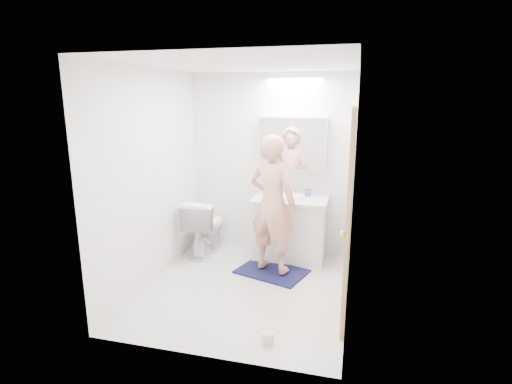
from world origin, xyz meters
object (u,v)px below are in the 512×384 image
(vanity_cabinet, at_px, (290,230))
(toilet, at_px, (206,226))
(medicine_cabinet, at_px, (292,143))
(toothbrush_cup, at_px, (308,193))
(toilet_paper_roll, at_px, (267,337))
(soap_bottle_b, at_px, (277,188))
(person, at_px, (272,204))
(soap_bottle_a, at_px, (273,185))

(vanity_cabinet, distance_m, toilet, 1.14)
(medicine_cabinet, relative_size, toothbrush_cup, 9.27)
(toilet_paper_roll, bearing_deg, soap_bottle_b, 99.55)
(vanity_cabinet, height_order, person, person)
(toilet, bearing_deg, medicine_cabinet, -163.38)
(medicine_cabinet, relative_size, toilet_paper_roll, 8.00)
(vanity_cabinet, bearing_deg, toilet_paper_roll, -86.10)
(soap_bottle_b, height_order, toilet_paper_roll, soap_bottle_b)
(vanity_cabinet, height_order, soap_bottle_a, soap_bottle_a)
(person, bearing_deg, toilet_paper_roll, 118.34)
(vanity_cabinet, xyz_separation_m, toilet, (-1.13, -0.11, -0.00))
(person, height_order, toothbrush_cup, person)
(toilet, relative_size, toothbrush_cup, 8.15)
(person, relative_size, soap_bottle_b, 10.66)
(medicine_cabinet, xyz_separation_m, toilet, (-1.11, -0.32, -1.11))
(toothbrush_cup, bearing_deg, soap_bottle_b, 177.26)
(toothbrush_cup, height_order, toilet_paper_roll, toothbrush_cup)
(soap_bottle_a, bearing_deg, person, -78.92)
(soap_bottle_a, bearing_deg, vanity_cabinet, -29.97)
(medicine_cabinet, relative_size, toilet, 1.14)
(person, xyz_separation_m, toilet_paper_roll, (0.26, -1.40, -0.82))
(soap_bottle_b, bearing_deg, toilet_paper_roll, -80.45)
(toilet, bearing_deg, person, 159.12)
(medicine_cabinet, bearing_deg, toilet_paper_roll, -85.79)
(person, distance_m, toothbrush_cup, 0.74)
(person, relative_size, soap_bottle_a, 6.68)
(vanity_cabinet, bearing_deg, toothbrush_cup, 39.00)
(soap_bottle_a, height_order, toilet_paper_roll, soap_bottle_a)
(toilet_paper_roll, bearing_deg, person, 100.61)
(soap_bottle_b, relative_size, toilet_paper_roll, 1.40)
(soap_bottle_b, height_order, toothbrush_cup, soap_bottle_b)
(medicine_cabinet, relative_size, soap_bottle_a, 3.59)
(medicine_cabinet, relative_size, soap_bottle_b, 5.73)
(vanity_cabinet, bearing_deg, soap_bottle_a, 150.03)
(soap_bottle_b, bearing_deg, vanity_cabinet, -39.22)
(person, xyz_separation_m, soap_bottle_a, (-0.13, 0.65, 0.08))
(toilet, distance_m, soap_bottle_a, 1.07)
(soap_bottle_a, bearing_deg, medicine_cabinet, 14.36)
(person, bearing_deg, soap_bottle_b, -64.90)
(medicine_cabinet, xyz_separation_m, soap_bottle_a, (-0.23, -0.06, -0.56))
(toilet, relative_size, person, 0.47)
(toilet_paper_roll, bearing_deg, toilet, 125.26)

